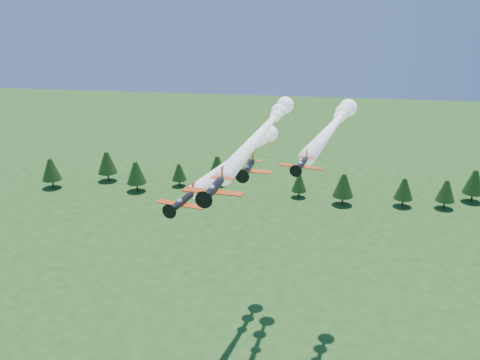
# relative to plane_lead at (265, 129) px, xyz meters

# --- Properties ---
(plane_lead) EXTENTS (11.38, 58.90, 3.70)m
(plane_lead) POSITION_rel_plane_lead_xyz_m (0.00, 0.00, 0.00)
(plane_lead) COLOR black
(plane_lead) RESTS_ON ground
(plane_left) EXTENTS (15.70, 50.29, 3.70)m
(plane_left) POSITION_rel_plane_lead_xyz_m (-4.77, 6.79, -6.94)
(plane_left) COLOR black
(plane_left) RESTS_ON ground
(plane_right) EXTENTS (13.07, 44.17, 3.70)m
(plane_right) POSITION_rel_plane_lead_xyz_m (12.80, 2.24, 0.77)
(plane_right) COLOR black
(plane_right) RESTS_ON ground
(plane_slot) EXTENTS (8.04, 8.73, 2.82)m
(plane_slot) POSITION_rel_plane_lead_xyz_m (-0.99, -15.76, -2.51)
(plane_slot) COLOR black
(plane_slot) RESTS_ON ground
(treeline) EXTENTS (176.17, 20.34, 11.79)m
(treeline) POSITION_rel_plane_lead_xyz_m (-5.66, 86.46, -40.22)
(treeline) COLOR #382314
(treeline) RESTS_ON ground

